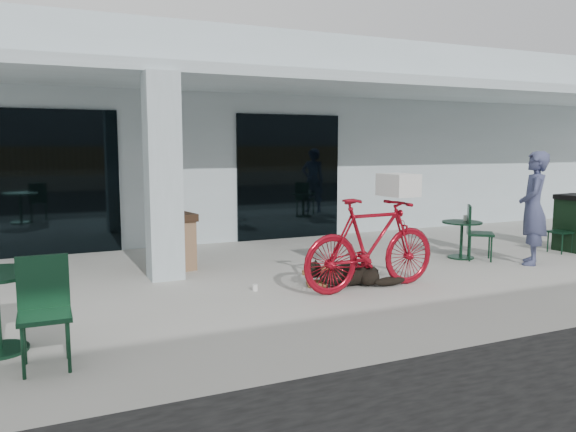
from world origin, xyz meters
name	(u,v)px	position (x,y,z in m)	size (l,w,h in m)	color
ground	(320,305)	(0.00, 0.00, 0.00)	(80.00, 80.00, 0.00)	#AAA8A0
building	(171,137)	(0.00, 8.50, 2.25)	(22.00, 7.00, 4.50)	silver
storefront_glass_left	(40,183)	(-3.20, 4.98, 1.35)	(2.80, 0.06, 2.70)	black
storefront_glass_right	(289,177)	(1.80, 4.98, 1.35)	(2.40, 0.06, 2.70)	black
column	(163,177)	(-1.50, 2.30, 1.56)	(0.50, 0.50, 3.12)	silver
overhang	(229,80)	(0.00, 3.60, 3.21)	(22.00, 2.80, 0.18)	silver
bicycle	(371,244)	(1.02, 0.40, 0.66)	(0.62, 2.19, 1.32)	maroon
laundry_basket	(398,185)	(1.47, 0.43, 1.48)	(0.54, 0.40, 0.32)	white
dog	(349,273)	(0.84, 0.70, 0.19)	(1.13, 0.38, 0.38)	black
cup_near_dog	(255,288)	(-0.51, 1.00, 0.05)	(0.08, 0.08, 0.09)	white
cafe_chair_near	(45,314)	(-3.25, -0.81, 0.51)	(0.46, 0.51, 1.02)	#123321
cafe_table_far	(461,240)	(3.74, 1.65, 0.33)	(0.71, 0.71, 0.67)	#123321
cafe_chair_far_a	(480,233)	(3.92, 1.38, 0.49)	(0.44, 0.48, 0.98)	#123321
cafe_chair_far_b	(561,231)	(5.83, 1.28, 0.41)	(0.37, 0.41, 0.83)	#123321
person	(533,208)	(4.48, 0.75, 0.97)	(0.71, 0.47, 1.94)	#3E4469
cup_on_table	(465,218)	(3.89, 1.74, 0.72)	(0.07, 0.07, 0.10)	white
trash_receptacle	(177,242)	(-1.20, 2.80, 0.47)	(0.55, 0.55, 0.93)	brown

